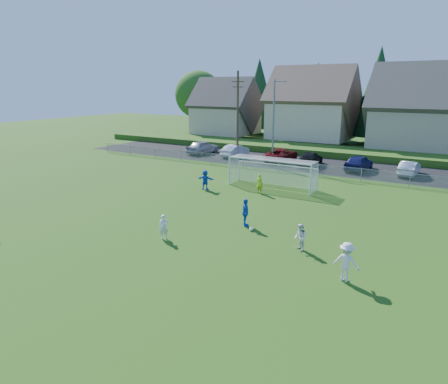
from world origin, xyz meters
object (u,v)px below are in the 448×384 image
(car_b, at_px, (235,151))
(car_d, at_px, (310,159))
(soccer_goal, at_px, (273,168))
(soccer_ball, at_px, (251,229))
(car_e, at_px, (359,163))
(player_blue_b, at_px, (205,180))
(player_white_a, at_px, (164,227))
(player_blue_a, at_px, (245,213))
(player_white_c, at_px, (346,262))
(car_f, at_px, (409,168))
(car_a, at_px, (203,147))
(car_c, at_px, (281,155))
(player_white_b, at_px, (300,238))
(goalkeeper, at_px, (260,184))

(car_b, bearing_deg, car_d, 178.62)
(soccer_goal, bearing_deg, soccer_ball, -72.43)
(soccer_ball, bearing_deg, car_e, 86.34)
(player_blue_b, relative_size, car_b, 0.37)
(player_white_a, xyz_separation_m, player_blue_b, (-4.12, 10.45, 0.12))
(player_blue_a, bearing_deg, player_white_c, -151.66)
(player_blue_b, distance_m, car_f, 20.06)
(car_a, relative_size, car_f, 1.15)
(player_blue_a, relative_size, car_e, 0.37)
(car_b, relative_size, car_c, 0.82)
(soccer_goal, bearing_deg, player_white_a, -91.34)
(soccer_ball, xyz_separation_m, car_f, (6.07, 21.34, 0.58))
(player_white_a, height_order, car_c, car_c)
(car_e, distance_m, car_f, 4.71)
(player_white_c, relative_size, car_e, 0.38)
(soccer_goal, bearing_deg, car_b, 131.28)
(player_blue_b, height_order, car_c, player_blue_b)
(soccer_ball, distance_m, car_f, 22.19)
(player_blue_a, bearing_deg, car_b, -1.43)
(car_f, bearing_deg, car_b, 1.36)
(soccer_ball, height_order, car_c, car_c)
(player_white_b, height_order, soccer_goal, soccer_goal)
(goalkeeper, distance_m, car_e, 14.09)
(player_blue_b, bearing_deg, player_blue_a, 134.52)
(player_blue_b, bearing_deg, car_b, -73.56)
(car_b, distance_m, car_d, 9.65)
(car_b, bearing_deg, car_c, -177.53)
(player_white_b, distance_m, car_b, 28.79)
(player_white_b, height_order, player_blue_a, player_blue_a)
(soccer_ball, distance_m, player_blue_a, 1.20)
(soccer_ball, distance_m, car_c, 23.20)
(soccer_ball, xyz_separation_m, player_white_c, (6.41, -3.42, 0.79))
(player_white_a, bearing_deg, player_blue_a, 21.49)
(car_c, distance_m, car_d, 3.66)
(car_f, bearing_deg, car_d, 3.16)
(car_d, relative_size, car_f, 1.18)
(player_white_a, height_order, player_blue_a, player_blue_a)
(soccer_ball, height_order, soccer_goal, soccer_goal)
(player_blue_a, height_order, car_c, player_blue_a)
(car_b, bearing_deg, soccer_ball, 123.74)
(soccer_ball, relative_size, player_white_c, 0.12)
(player_white_b, distance_m, goalkeeper, 11.59)
(car_f, bearing_deg, car_a, 1.96)
(car_c, relative_size, car_e, 1.15)
(player_white_a, relative_size, car_b, 0.32)
(car_c, relative_size, soccer_goal, 0.72)
(goalkeeper, relative_size, car_e, 0.33)
(car_d, bearing_deg, car_c, -16.09)
(player_blue_b, height_order, car_e, player_blue_b)
(goalkeeper, xyz_separation_m, car_a, (-14.72, 13.84, 0.04))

